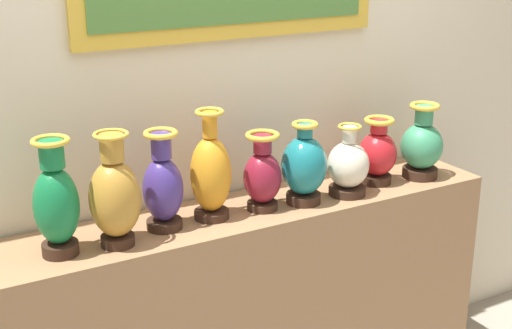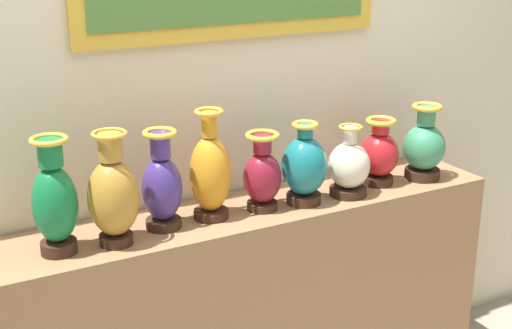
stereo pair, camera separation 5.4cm
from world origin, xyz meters
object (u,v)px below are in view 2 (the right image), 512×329
at_px(vase_amber, 210,174).
at_px(vase_ochre, 113,196).
at_px(vase_burgundy, 262,175).
at_px(vase_ivory, 349,167).
at_px(vase_indigo, 162,186).
at_px(vase_jade, 424,147).
at_px(vase_teal, 304,167).
at_px(vase_emerald, 55,202).
at_px(vase_crimson, 379,154).

bearing_deg(vase_amber, vase_ochre, -172.13).
relative_size(vase_burgundy, vase_ivory, 1.05).
bearing_deg(vase_ivory, vase_indigo, 175.94).
bearing_deg(vase_amber, vase_indigo, 179.73).
height_order(vase_ivory, vase_jade, vase_jade).
xyz_separation_m(vase_teal, vase_ivory, (0.21, -0.01, -0.03)).
distance_m(vase_emerald, vase_crimson, 1.41).
relative_size(vase_amber, vase_crimson, 1.46).
relative_size(vase_ivory, vase_jade, 0.89).
bearing_deg(vase_ochre, vase_amber, 7.87).
relative_size(vase_ochre, vase_ivory, 1.38).
relative_size(vase_indigo, vase_amber, 0.88).
distance_m(vase_emerald, vase_indigo, 0.40).
xyz_separation_m(vase_indigo, vase_burgundy, (0.42, -0.02, -0.02)).
height_order(vase_crimson, vase_jade, vase_jade).
bearing_deg(vase_jade, vase_ivory, -178.18).
height_order(vase_amber, vase_ivory, vase_amber).
xyz_separation_m(vase_amber, vase_teal, (0.40, -0.04, -0.03)).
distance_m(vase_emerald, vase_jade, 1.63).
height_order(vase_indigo, vase_burgundy, vase_indigo).
bearing_deg(vase_indigo, vase_crimson, -0.38).
bearing_deg(vase_amber, vase_jade, -2.41).
bearing_deg(vase_crimson, vase_indigo, 179.62).
distance_m(vase_ochre, vase_burgundy, 0.62).
distance_m(vase_amber, vase_teal, 0.40).
height_order(vase_indigo, vase_crimson, vase_indigo).
bearing_deg(vase_ivory, vase_emerald, 178.74).
height_order(vase_ivory, vase_crimson, vase_ivory).
bearing_deg(vase_burgundy, vase_ochre, -176.58).
distance_m(vase_burgundy, vase_ivory, 0.39).
xyz_separation_m(vase_ochre, vase_teal, (0.80, 0.01, -0.03)).
height_order(vase_ochre, vase_jade, vase_ochre).
xyz_separation_m(vase_emerald, vase_jade, (1.62, -0.01, -0.04)).
distance_m(vase_ochre, vase_indigo, 0.21).
bearing_deg(vase_ivory, vase_amber, 174.73).
xyz_separation_m(vase_teal, vase_jade, (0.63, -0.00, -0.01)).
xyz_separation_m(vase_burgundy, vase_crimson, (0.59, 0.01, -0.01)).
relative_size(vase_ochre, vase_indigo, 1.10).
relative_size(vase_emerald, vase_amber, 0.97).
relative_size(vase_indigo, vase_jade, 1.12).
distance_m(vase_ivory, vase_crimson, 0.20).
height_order(vase_emerald, vase_ochre, vase_emerald).
xyz_separation_m(vase_indigo, vase_amber, (0.20, -0.00, 0.02)).
bearing_deg(vase_emerald, vase_ochre, -7.40).
bearing_deg(vase_emerald, vase_burgundy, 0.79).
bearing_deg(vase_burgundy, vase_jade, -1.75).
relative_size(vase_burgundy, vase_jade, 0.93).
bearing_deg(vase_teal, vase_emerald, 179.32).
bearing_deg(vase_jade, vase_indigo, 177.94).
distance_m(vase_indigo, vase_crimson, 1.00).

